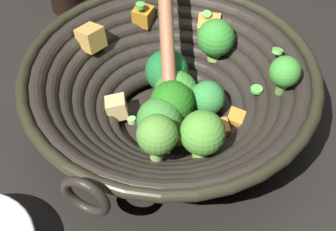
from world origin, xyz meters
name	(u,v)px	position (x,y,z in m)	size (l,w,h in m)	color
ground_plane	(169,125)	(0.00, 0.00, 0.00)	(4.00, 4.00, 0.00)	black
wok	(171,90)	(0.00, 0.00, 0.07)	(0.36, 0.40, 0.21)	black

